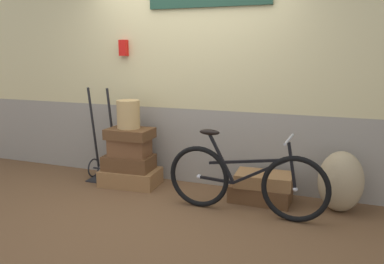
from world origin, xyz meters
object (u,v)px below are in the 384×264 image
(suitcase_2, at_px, (130,147))
(bicycle, at_px, (244,181))
(suitcase_5, at_px, (264,180))
(suitcase_1, at_px, (129,162))
(luggage_trolley, at_px, (103,156))
(burlap_sack, at_px, (341,182))
(suitcase_0, at_px, (131,177))
(suitcase_4, at_px, (261,193))
(wicker_basket, at_px, (128,114))
(suitcase_3, at_px, (130,134))

(suitcase_2, bearing_deg, bicycle, -18.84)
(suitcase_5, bearing_deg, suitcase_2, 176.84)
(suitcase_2, relative_size, suitcase_5, 0.77)
(suitcase_1, bearing_deg, luggage_trolley, 165.20)
(suitcase_2, relative_size, burlap_sack, 0.73)
(suitcase_0, relative_size, suitcase_4, 1.06)
(suitcase_0, relative_size, suitcase_5, 1.16)
(suitcase_0, relative_size, burlap_sack, 1.09)
(burlap_sack, relative_size, bicycle, 0.38)
(suitcase_0, height_order, burlap_sack, burlap_sack)
(suitcase_2, xyz_separation_m, luggage_trolley, (-0.45, 0.08, -0.18))
(suitcase_0, xyz_separation_m, suitcase_2, (0.00, 0.00, 0.39))
(suitcase_0, distance_m, suitcase_1, 0.19)
(suitcase_0, bearing_deg, burlap_sack, -3.47)
(suitcase_4, xyz_separation_m, wicker_basket, (-1.65, -0.02, 0.80))
(suitcase_1, height_order, suitcase_3, suitcase_3)
(suitcase_5, bearing_deg, suitcase_4, 161.12)
(suitcase_0, height_order, suitcase_1, suitcase_1)
(suitcase_5, bearing_deg, wicker_basket, 176.50)
(suitcase_2, bearing_deg, suitcase_5, -4.50)
(suitcase_3, relative_size, burlap_sack, 0.84)
(luggage_trolley, bearing_deg, burlap_sack, -0.39)
(suitcase_3, relative_size, wicker_basket, 1.57)
(suitcase_4, relative_size, burlap_sack, 1.03)
(wicker_basket, xyz_separation_m, burlap_sack, (2.47, 0.05, -0.57))
(suitcase_4, relative_size, suitcase_5, 1.09)
(burlap_sack, bearing_deg, suitcase_3, -178.49)
(suitcase_5, height_order, bicycle, bicycle)
(burlap_sack, bearing_deg, suitcase_5, -177.36)
(suitcase_0, xyz_separation_m, suitcase_5, (1.67, 0.02, 0.16))
(suitcase_2, distance_m, suitcase_5, 1.68)
(suitcase_0, height_order, wicker_basket, wicker_basket)
(suitcase_1, relative_size, bicycle, 0.36)
(luggage_trolley, height_order, bicycle, luggage_trolley)
(wicker_basket, bearing_deg, suitcase_3, -36.06)
(suitcase_0, height_order, luggage_trolley, luggage_trolley)
(suitcase_3, distance_m, burlap_sack, 2.47)
(suitcase_0, distance_m, wicker_basket, 0.80)
(luggage_trolley, relative_size, bicycle, 0.72)
(suitcase_1, distance_m, suitcase_2, 0.20)
(burlap_sack, bearing_deg, suitcase_1, -178.50)
(suitcase_0, relative_size, suitcase_2, 1.51)
(suitcase_3, distance_m, bicycle, 1.60)
(suitcase_0, distance_m, suitcase_2, 0.39)
(suitcase_0, bearing_deg, luggage_trolley, 165.14)
(suitcase_5, height_order, burlap_sack, burlap_sack)
(suitcase_2, bearing_deg, suitcase_0, -147.66)
(suitcase_3, bearing_deg, bicycle, -14.40)
(suitcase_2, distance_m, suitcase_4, 1.68)
(wicker_basket, distance_m, luggage_trolley, 0.74)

